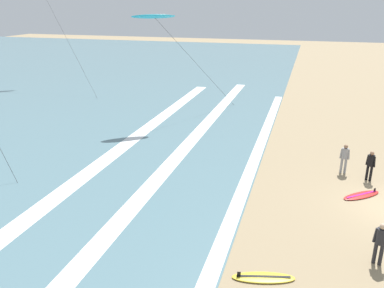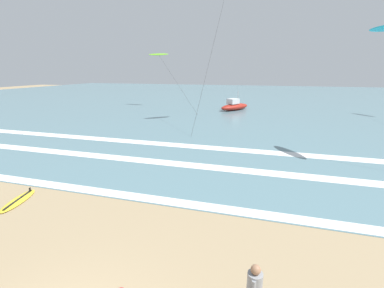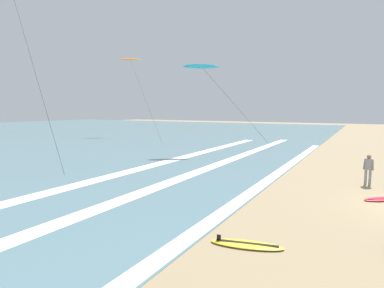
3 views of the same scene
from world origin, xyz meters
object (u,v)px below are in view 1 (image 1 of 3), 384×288
object	(u,v)px
surfer_right_near	(371,163)
surfboard_left_pile	(263,278)
surfboard_right_spare	(361,195)
surfer_left_far	(345,156)
surfer_left_near	(380,240)
kite_cyan_high_left	(154,17)

from	to	relation	value
surfer_right_near	surfboard_left_pile	xyz separation A→B (m)	(-9.27, 4.24, -0.91)
surfer_right_near	surfboard_right_spare	bearing A→B (deg)	165.76
surfer_left_far	surfer_left_near	bearing A→B (deg)	-175.22
surfer_left_near	surfboard_left_pile	bearing A→B (deg)	117.47
surfer_left_far	surfboard_right_spare	xyz separation A→B (m)	(-2.63, -0.70, -0.91)
surfer_right_near	surfboard_right_spare	size ratio (longest dim) A/B	0.80
surfer_right_near	surfer_left_near	distance (m)	7.36
surfboard_right_spare	surfboard_left_pile	xyz separation A→B (m)	(-7.31, 3.74, 0.00)
surfboard_left_pile	surfer_right_near	bearing A→B (deg)	-24.58
surfer_left_near	surfboard_right_spare	size ratio (longest dim) A/B	0.80
surfboard_right_spare	kite_cyan_high_left	distance (m)	18.17
surfer_left_near	kite_cyan_high_left	size ratio (longest dim) A/B	0.20
surfer_left_near	surfer_left_far	size ratio (longest dim) A/B	1.00
surfer_left_near	kite_cyan_high_left	distance (m)	21.04
surfboard_right_spare	surfer_right_near	bearing A→B (deg)	-14.24
surfer_right_near	kite_cyan_high_left	size ratio (longest dim) A/B	0.20
surfer_right_near	surfer_left_far	distance (m)	1.37
surfer_left_near	surfboard_right_spare	xyz separation A→B (m)	(5.38, -0.03, -0.91)
surfboard_right_spare	surfboard_left_pile	size ratio (longest dim) A/B	0.91
surfboard_right_spare	surfboard_left_pile	distance (m)	8.21
surfer_left_far	surfboard_left_pile	bearing A→B (deg)	162.98
surfboard_left_pile	surfboard_right_spare	bearing A→B (deg)	-27.11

